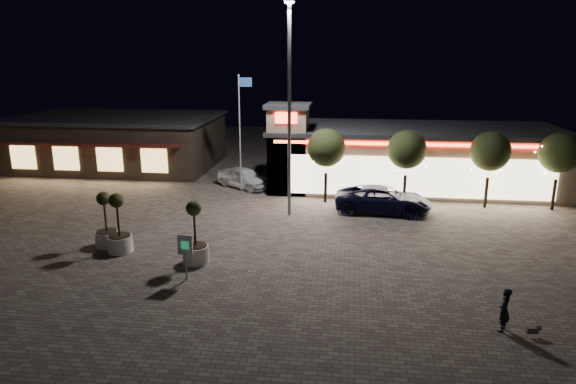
# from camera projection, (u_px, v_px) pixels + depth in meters

# --- Properties ---
(ground) EXTENTS (90.00, 90.00, 0.00)m
(ground) POSITION_uv_depth(u_px,v_px,m) (225.00, 266.00, 23.30)
(ground) COLOR #71665B
(ground) RESTS_ON ground
(retail_building) EXTENTS (20.40, 8.40, 6.10)m
(retail_building) POSITION_uv_depth(u_px,v_px,m) (406.00, 156.00, 36.74)
(retail_building) COLOR gray
(retail_building) RESTS_ON ground
(restaurant_building) EXTENTS (16.40, 11.00, 4.30)m
(restaurant_building) POSITION_uv_depth(u_px,v_px,m) (119.00, 141.00, 43.51)
(restaurant_building) COLOR #382D23
(restaurant_building) RESTS_ON ground
(floodlight_pole) EXTENTS (0.60, 0.40, 12.38)m
(floodlight_pole) POSITION_uv_depth(u_px,v_px,m) (289.00, 96.00, 28.88)
(floodlight_pole) COLOR gray
(floodlight_pole) RESTS_ON ground
(flagpole) EXTENTS (0.95, 0.10, 8.00)m
(flagpole) POSITION_uv_depth(u_px,v_px,m) (241.00, 124.00, 34.73)
(flagpole) COLOR white
(flagpole) RESTS_ON ground
(string_tree_a) EXTENTS (2.42, 2.42, 4.79)m
(string_tree_a) POSITION_uv_depth(u_px,v_px,m) (326.00, 148.00, 32.43)
(string_tree_a) COLOR #332319
(string_tree_a) RESTS_ON ground
(string_tree_b) EXTENTS (2.42, 2.42, 4.79)m
(string_tree_b) POSITION_uv_depth(u_px,v_px,m) (407.00, 150.00, 31.84)
(string_tree_b) COLOR #332319
(string_tree_b) RESTS_ON ground
(string_tree_c) EXTENTS (2.42, 2.42, 4.79)m
(string_tree_c) POSITION_uv_depth(u_px,v_px,m) (490.00, 152.00, 31.25)
(string_tree_c) COLOR #332319
(string_tree_c) RESTS_ON ground
(string_tree_d) EXTENTS (2.42, 2.42, 4.79)m
(string_tree_d) POSITION_uv_depth(u_px,v_px,m) (560.00, 153.00, 30.78)
(string_tree_d) COLOR #332319
(string_tree_d) RESTS_ON ground
(pickup_truck) EXTENTS (5.95, 3.13, 1.60)m
(pickup_truck) POSITION_uv_depth(u_px,v_px,m) (383.00, 200.00, 31.03)
(pickup_truck) COLOR black
(pickup_truck) RESTS_ON ground
(white_sedan) EXTENTS (4.57, 3.88, 1.48)m
(white_sedan) POSITION_uv_depth(u_px,v_px,m) (244.00, 178.00, 36.75)
(white_sedan) COLOR white
(white_sedan) RESTS_ON ground
(pedestrian) EXTENTS (0.60, 0.69, 1.60)m
(pedestrian) POSITION_uv_depth(u_px,v_px,m) (504.00, 310.00, 17.72)
(pedestrian) COLOR black
(pedestrian) RESTS_ON ground
(dog) EXTENTS (0.53, 0.25, 0.28)m
(dog) POSITION_uv_depth(u_px,v_px,m) (534.00, 329.00, 17.46)
(dog) COLOR #59514C
(dog) RESTS_ON ground
(planter_left) EXTENTS (1.15, 1.15, 2.83)m
(planter_left) POSITION_uv_depth(u_px,v_px,m) (106.00, 230.00, 25.52)
(planter_left) COLOR silver
(planter_left) RESTS_ON ground
(planter_mid) EXTENTS (1.20, 1.20, 2.96)m
(planter_mid) POSITION_uv_depth(u_px,v_px,m) (119.00, 234.00, 24.80)
(planter_mid) COLOR silver
(planter_mid) RESTS_ON ground
(planter_right) EXTENTS (1.21, 1.21, 2.97)m
(planter_right) POSITION_uv_depth(u_px,v_px,m) (195.00, 244.00, 23.53)
(planter_right) COLOR silver
(planter_right) RESTS_ON ground
(valet_sign) EXTENTS (0.67, 0.14, 2.02)m
(valet_sign) POSITION_uv_depth(u_px,v_px,m) (185.00, 249.00, 21.58)
(valet_sign) COLOR gray
(valet_sign) RESTS_ON ground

